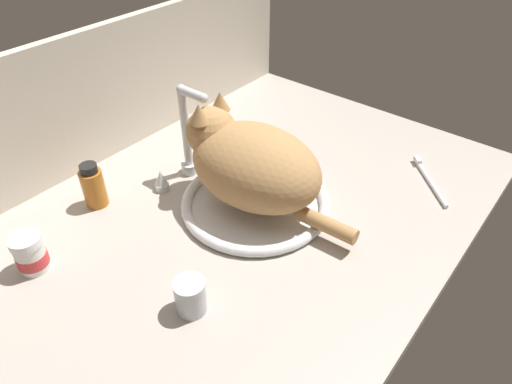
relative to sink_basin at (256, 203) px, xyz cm
name	(u,v)px	position (x,y,z in cm)	size (l,w,h in cm)	color
countertop	(249,216)	(-2.36, 0.15, -2.50)	(120.24, 82.12, 3.00)	#ADA399
backsplash_wall	(115,96)	(-2.36, 42.41, 13.36)	(120.24, 2.40, 34.73)	beige
sink_basin	(256,203)	(0.00, 0.00, 0.00)	(32.73, 32.73, 2.30)	white
faucet	(189,142)	(0.00, 20.05, 7.63)	(21.02, 9.60, 22.86)	silver
cat	(248,162)	(-0.09, 1.95, 10.11)	(22.13, 41.53, 20.51)	tan
pill_bottle	(30,254)	(-40.42, 21.08, 2.65)	(5.83, 5.83, 7.87)	white
metal_jar	(190,296)	(-28.48, -8.76, 2.36)	(5.53, 5.53, 6.69)	#B2B5BA
amber_bottle	(93,186)	(-21.43, 27.98, 3.85)	(4.92, 4.92, 10.40)	#B2661E
toothbrush	(429,180)	(32.61, -26.13, -0.39)	(14.18, 13.89, 1.70)	silver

